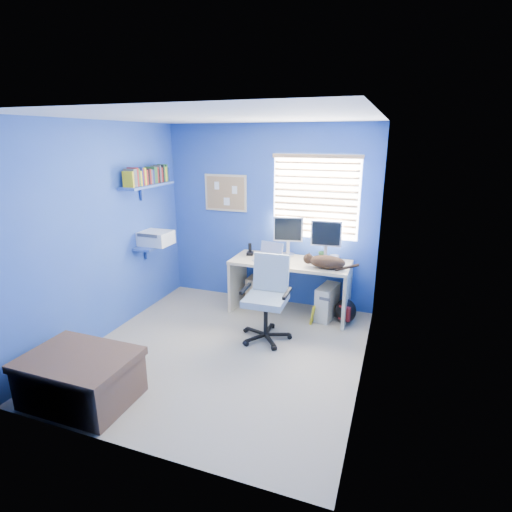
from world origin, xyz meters
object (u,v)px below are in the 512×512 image
(laptop, at_px, (267,253))
(office_chair, at_px, (267,308))
(cat, at_px, (327,262))
(tower_pc, at_px, (327,302))
(desk, at_px, (290,287))

(laptop, xyz_separation_m, office_chair, (0.22, -0.66, -0.48))
(cat, relative_size, tower_pc, 1.01)
(cat, relative_size, office_chair, 0.46)
(cat, xyz_separation_m, office_chair, (-0.57, -0.63, -0.45))
(desk, distance_m, tower_pc, 0.53)
(office_chair, bearing_deg, desk, 84.92)
(laptop, relative_size, tower_pc, 0.73)
(cat, bearing_deg, laptop, -179.44)
(tower_pc, bearing_deg, cat, -82.25)
(desk, bearing_deg, cat, -15.75)
(tower_pc, xyz_separation_m, office_chair, (-0.58, -0.77, 0.14))
(cat, bearing_deg, tower_pc, 89.78)
(office_chair, bearing_deg, cat, 47.77)
(laptop, distance_m, cat, 0.80)
(desk, height_order, laptop, laptop)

